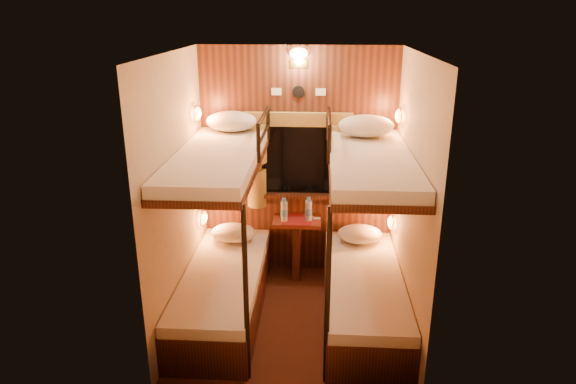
# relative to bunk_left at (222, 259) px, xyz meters

# --- Properties ---
(floor) EXTENTS (2.10, 2.10, 0.00)m
(floor) POSITION_rel_bunk_left_xyz_m (0.65, -0.07, -0.56)
(floor) COLOR #35180E
(floor) RESTS_ON ground
(ceiling) EXTENTS (2.10, 2.10, 0.00)m
(ceiling) POSITION_rel_bunk_left_xyz_m (0.65, -0.07, 1.84)
(ceiling) COLOR silver
(ceiling) RESTS_ON wall_back
(wall_back) EXTENTS (2.40, 0.00, 2.40)m
(wall_back) POSITION_rel_bunk_left_xyz_m (0.65, 0.98, 0.64)
(wall_back) COLOR #C6B293
(wall_back) RESTS_ON floor
(wall_front) EXTENTS (2.40, 0.00, 2.40)m
(wall_front) POSITION_rel_bunk_left_xyz_m (0.65, -1.12, 0.64)
(wall_front) COLOR #C6B293
(wall_front) RESTS_ON floor
(wall_left) EXTENTS (0.00, 2.40, 2.40)m
(wall_left) POSITION_rel_bunk_left_xyz_m (-0.35, -0.07, 0.64)
(wall_left) COLOR #C6B293
(wall_left) RESTS_ON floor
(wall_right) EXTENTS (0.00, 2.40, 2.40)m
(wall_right) POSITION_rel_bunk_left_xyz_m (1.65, -0.07, 0.64)
(wall_right) COLOR #C6B293
(wall_right) RESTS_ON floor
(back_panel) EXTENTS (2.00, 0.03, 2.40)m
(back_panel) POSITION_rel_bunk_left_xyz_m (0.65, 0.97, 0.64)
(back_panel) COLOR black
(back_panel) RESTS_ON floor
(bunk_left) EXTENTS (0.72, 1.90, 1.82)m
(bunk_left) POSITION_rel_bunk_left_xyz_m (0.00, 0.00, 0.00)
(bunk_left) COLOR black
(bunk_left) RESTS_ON floor
(bunk_right) EXTENTS (0.72, 1.90, 1.82)m
(bunk_right) POSITION_rel_bunk_left_xyz_m (1.30, 0.00, 0.00)
(bunk_right) COLOR black
(bunk_right) RESTS_ON floor
(window) EXTENTS (1.00, 0.12, 0.79)m
(window) POSITION_rel_bunk_left_xyz_m (0.65, 0.94, 0.62)
(window) COLOR black
(window) RESTS_ON back_panel
(curtains) EXTENTS (1.10, 0.22, 1.00)m
(curtains) POSITION_rel_bunk_left_xyz_m (0.65, 0.90, 0.71)
(curtains) COLOR olive
(curtains) RESTS_ON back_panel
(back_fixtures) EXTENTS (0.54, 0.09, 0.48)m
(back_fixtures) POSITION_rel_bunk_left_xyz_m (0.65, 0.93, 1.69)
(back_fixtures) COLOR black
(back_fixtures) RESTS_ON back_panel
(reading_lamps) EXTENTS (2.00, 0.20, 1.25)m
(reading_lamps) POSITION_rel_bunk_left_xyz_m (0.65, 0.63, 0.68)
(reading_lamps) COLOR orange
(reading_lamps) RESTS_ON wall_left
(table) EXTENTS (0.50, 0.34, 0.66)m
(table) POSITION_rel_bunk_left_xyz_m (0.65, 0.78, -0.14)
(table) COLOR #592414
(table) RESTS_ON floor
(bottle_left) EXTENTS (0.07, 0.07, 0.25)m
(bottle_left) POSITION_rel_bunk_left_xyz_m (0.52, 0.73, 0.20)
(bottle_left) COLOR #99BFE5
(bottle_left) RESTS_ON table
(bottle_right) EXTENTS (0.07, 0.07, 0.26)m
(bottle_right) POSITION_rel_bunk_left_xyz_m (0.77, 0.76, 0.20)
(bottle_right) COLOR #99BFE5
(bottle_right) RESTS_ON table
(sachet_a) EXTENTS (0.08, 0.07, 0.01)m
(sachet_a) POSITION_rel_bunk_left_xyz_m (0.85, 0.82, 0.09)
(sachet_a) COLOR silver
(sachet_a) RESTS_ON table
(sachet_b) EXTENTS (0.09, 0.09, 0.01)m
(sachet_b) POSITION_rel_bunk_left_xyz_m (0.78, 0.86, 0.09)
(sachet_b) COLOR silver
(sachet_b) RESTS_ON table
(pillow_lower_left) EXTENTS (0.46, 0.33, 0.18)m
(pillow_lower_left) POSITION_rel_bunk_left_xyz_m (-0.00, 0.63, -0.01)
(pillow_lower_left) COLOR silver
(pillow_lower_left) RESTS_ON bunk_left
(pillow_lower_right) EXTENTS (0.46, 0.33, 0.18)m
(pillow_lower_right) POSITION_rel_bunk_left_xyz_m (1.30, 0.68, -0.01)
(pillow_lower_right) COLOR silver
(pillow_lower_right) RESTS_ON bunk_right
(pillow_upper_left) EXTENTS (0.50, 0.36, 0.20)m
(pillow_upper_left) POSITION_rel_bunk_left_xyz_m (-0.00, 0.76, 1.13)
(pillow_upper_left) COLOR silver
(pillow_upper_left) RESTS_ON bunk_left
(pillow_upper_right) EXTENTS (0.52, 0.37, 0.20)m
(pillow_upper_right) POSITION_rel_bunk_left_xyz_m (1.30, 0.60, 1.13)
(pillow_upper_right) COLOR silver
(pillow_upper_right) RESTS_ON bunk_right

